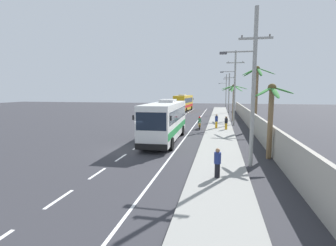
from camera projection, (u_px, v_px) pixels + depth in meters
ground_plane at (132, 150)px, 20.18m from camera, size 160.00×160.00×0.00m
sidewalk_kerb at (219, 132)px, 28.54m from camera, size 3.20×90.00×0.14m
lane_markings at (183, 126)px, 33.79m from camera, size 3.55×71.00×0.01m
boundary_wall at (251, 120)px, 31.54m from camera, size 0.24×60.00×2.18m
coach_bus_foreground at (165, 120)px, 23.85m from camera, size 3.05×11.07×3.87m
coach_bus_far_lane at (184, 102)px, 59.33m from camera, size 3.43×11.22×3.94m
motorcycle_beside_bus at (199, 124)px, 31.34m from camera, size 0.56×1.96×1.59m
pedestrian_near_kerb at (217, 162)px, 13.29m from camera, size 0.36×0.36×1.58m
pedestrian_midwalk at (216, 121)px, 31.20m from camera, size 0.36×0.36×1.71m
pedestrian_far_walk at (226, 123)px, 30.11m from camera, size 0.36×0.36×1.58m
utility_pole_nearest at (253, 85)px, 15.25m from camera, size 3.05×0.24×9.60m
utility_pole_mid at (234, 86)px, 34.24m from camera, size 3.17×0.24×10.06m
utility_pole_far at (229, 92)px, 53.38m from camera, size 2.21×0.24×8.41m
utility_pole_distant at (226, 90)px, 72.37m from camera, size 3.04×0.24×9.46m
palm_nearest at (256, 88)px, 29.94m from camera, size 3.92×3.87×7.63m
palm_second at (234, 94)px, 39.58m from camera, size 4.02×3.84×5.77m
palm_third at (271, 108)px, 17.27m from camera, size 2.74×2.93×5.20m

